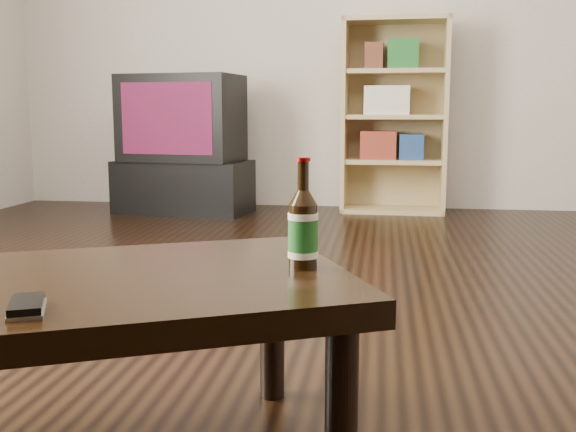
# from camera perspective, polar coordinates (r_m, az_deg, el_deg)

# --- Properties ---
(floor) EXTENTS (5.00, 6.00, 0.01)m
(floor) POSITION_cam_1_polar(r_m,az_deg,el_deg) (2.02, 2.26, -11.34)
(floor) COLOR black
(floor) RESTS_ON ground
(wall_back) EXTENTS (5.00, 0.02, 2.70)m
(wall_back) POSITION_cam_1_polar(r_m,az_deg,el_deg) (4.94, 6.00, 16.50)
(wall_back) COLOR beige
(wall_back) RESTS_ON ground
(tv_stand) EXTENTS (0.94, 0.57, 0.36)m
(tv_stand) POSITION_cam_1_polar(r_m,az_deg,el_deg) (4.67, -8.81, 2.47)
(tv_stand) COLOR black
(tv_stand) RESTS_ON floor
(tv) EXTENTS (0.83, 0.58, 0.57)m
(tv) POSITION_cam_1_polar(r_m,az_deg,el_deg) (4.64, -8.96, 8.19)
(tv) COLOR black
(tv) RESTS_ON tv_stand
(bookshelf) EXTENTS (0.71, 0.34, 1.30)m
(bookshelf) POSITION_cam_1_polar(r_m,az_deg,el_deg) (4.69, 8.88, 8.62)
(bookshelf) COLOR tan
(bookshelf) RESTS_ON floor
(coffee_table) EXTENTS (1.18, 0.97, 0.38)m
(coffee_table) POSITION_cam_1_polar(r_m,az_deg,el_deg) (1.33, -17.45, -7.27)
(coffee_table) COLOR black
(coffee_table) RESTS_ON floor
(beer_bottle) EXTENTS (0.06, 0.06, 0.22)m
(beer_bottle) POSITION_cam_1_polar(r_m,az_deg,el_deg) (1.33, 1.28, -1.15)
(beer_bottle) COLOR black
(beer_bottle) RESTS_ON coffee_table
(phone) EXTENTS (0.09, 0.12, 0.02)m
(phone) POSITION_cam_1_polar(r_m,az_deg,el_deg) (1.14, -21.25, -7.15)
(phone) COLOR #B5B5B8
(phone) RESTS_ON coffee_table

